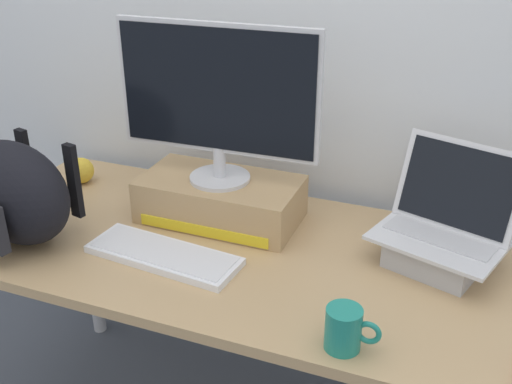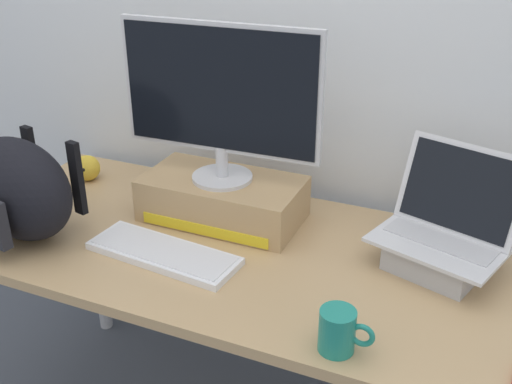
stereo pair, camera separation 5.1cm
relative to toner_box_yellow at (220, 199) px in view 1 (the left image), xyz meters
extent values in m
cube|color=silver|center=(0.17, 0.33, 0.50)|extent=(7.00, 0.10, 2.60)
cube|color=tan|center=(0.17, -0.14, -0.08)|extent=(1.74, 0.74, 0.03)
cylinder|color=#B2B2B7|center=(-0.65, 0.17, -0.45)|extent=(0.05, 0.05, 0.71)
cube|color=tan|center=(0.00, 0.00, 0.00)|extent=(0.47, 0.25, 0.13)
cube|color=yellow|center=(0.00, -0.13, -0.04)|extent=(0.40, 0.00, 0.03)
cylinder|color=silver|center=(0.00, 0.00, 0.07)|extent=(0.18, 0.18, 0.01)
cylinder|color=silver|center=(0.00, 0.00, 0.12)|extent=(0.04, 0.04, 0.09)
cube|color=silver|center=(0.00, 0.00, 0.34)|extent=(0.58, 0.04, 0.36)
cube|color=black|center=(0.00, -0.01, 0.34)|extent=(0.56, 0.02, 0.34)
cube|color=#ADADB2|center=(0.63, -0.03, -0.03)|extent=(0.27, 0.26, 0.07)
cube|color=silver|center=(0.63, -0.03, 0.02)|extent=(0.37, 0.32, 0.01)
cube|color=#B7B7BC|center=(0.64, -0.01, 0.02)|extent=(0.31, 0.21, 0.00)
cube|color=silver|center=(0.66, 0.05, 0.13)|extent=(0.33, 0.17, 0.23)
cube|color=black|center=(0.66, 0.05, 0.13)|extent=(0.29, 0.15, 0.20)
cube|color=white|center=(-0.05, -0.26, -0.05)|extent=(0.43, 0.18, 0.02)
cube|color=silver|center=(-0.05, -0.26, -0.04)|extent=(0.41, 0.16, 0.00)
ellipsoid|color=black|center=(-0.47, -0.31, 0.08)|extent=(0.41, 0.29, 0.29)
cube|color=black|center=(-0.55, -0.17, 0.10)|extent=(0.04, 0.03, 0.22)
cube|color=black|center=(-0.35, -0.22, 0.10)|extent=(0.04, 0.03, 0.22)
cylinder|color=#1E7F70|center=(0.48, -0.43, -0.01)|extent=(0.08, 0.08, 0.10)
torus|color=#1E7F70|center=(0.54, -0.43, -0.01)|extent=(0.06, 0.01, 0.06)
sphere|color=gold|center=(-0.54, 0.06, -0.02)|extent=(0.09, 0.09, 0.09)
sphere|color=black|center=(-0.56, 0.02, -0.01)|extent=(0.01, 0.01, 0.01)
sphere|color=black|center=(-0.53, 0.02, -0.01)|extent=(0.01, 0.01, 0.01)
camera|label=1|loc=(0.68, -1.46, 0.82)|focal=42.78mm
camera|label=2|loc=(0.73, -1.44, 0.82)|focal=42.78mm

